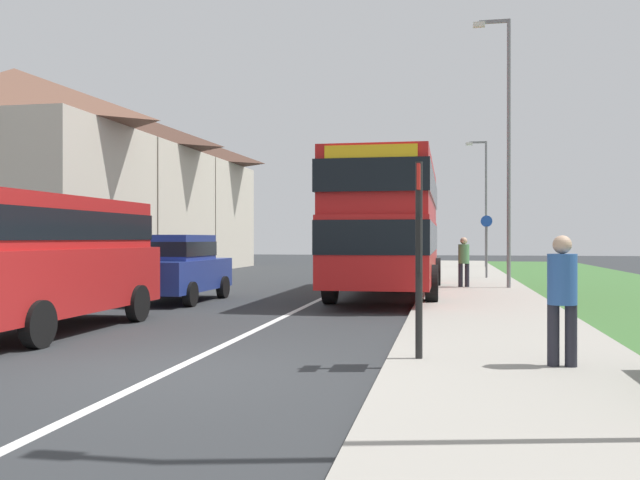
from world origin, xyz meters
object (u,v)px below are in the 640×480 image
pedestrian_walking_away (464,260)px  street_lamp_far (484,195)px  pedestrian_at_stop (562,294)px  parked_van_red (44,252)px  cycle_route_sign (487,244)px  bus_stop_sign (419,246)px  parked_car_blue (175,265)px  street_lamp_mid (506,137)px  double_decker_bus (390,221)px

pedestrian_walking_away → street_lamp_far: street_lamp_far is taller
pedestrian_at_stop → pedestrian_walking_away: same height
parked_van_red → cycle_route_sign: 18.34m
bus_stop_sign → pedestrian_walking_away: bearing=86.3°
pedestrian_walking_away → cycle_route_sign: bearing=79.6°
parked_car_blue → street_lamp_far: street_lamp_far is taller
pedestrian_at_stop → street_lamp_mid: bearing=88.2°
street_lamp_mid → parked_van_red: bearing=-128.5°
parked_van_red → cycle_route_sign: (8.41, 16.30, 0.04)m
street_lamp_mid → street_lamp_far: size_ratio=1.22×
street_lamp_far → parked_van_red: bearing=-108.1°
bus_stop_sign → street_lamp_mid: bearing=80.8°
cycle_route_sign → street_lamp_far: street_lamp_far is taller
pedestrian_at_stop → street_lamp_mid: (0.43, 13.33, 3.78)m
parked_van_red → street_lamp_mid: street_lamp_mid is taller
cycle_route_sign → street_lamp_far: size_ratio=0.37×
double_decker_bus → parked_car_blue: bearing=-151.4°
pedestrian_walking_away → cycle_route_sign: 5.42m
pedestrian_walking_away → parked_van_red: bearing=-124.1°
parked_van_red → street_lamp_far: size_ratio=0.78×
bus_stop_sign → street_lamp_far: bearing=85.5°
double_decker_bus → parked_car_blue: 6.14m
parked_car_blue → street_lamp_mid: 10.78m
pedestrian_walking_away → cycle_route_sign: cycle_route_sign is taller
street_lamp_far → parked_car_blue: bearing=-112.5°
parked_car_blue → pedestrian_walking_away: (7.41, 5.20, 0.04)m
parked_van_red → pedestrian_walking_away: size_ratio=3.22×
parked_van_red → cycle_route_sign: size_ratio=2.13×
cycle_route_sign → street_lamp_far: 11.15m
pedestrian_at_stop → street_lamp_far: bearing=88.8°
pedestrian_walking_away → street_lamp_mid: (1.26, -0.06, 3.78)m
cycle_route_sign → double_decker_bus: bearing=-112.1°
pedestrian_walking_away → street_lamp_mid: size_ratio=0.20×
cycle_route_sign → street_lamp_mid: 6.32m
bus_stop_sign → cycle_route_sign: size_ratio=1.03×
parked_car_blue → pedestrian_at_stop: (8.24, -8.19, 0.04)m
bus_stop_sign → cycle_route_sign: 18.55m
street_lamp_mid → street_lamp_far: 16.23m
double_decker_bus → street_lamp_mid: bearing=33.7°
parked_van_red → street_lamp_far: bearing=71.9°
pedestrian_at_stop → street_lamp_far: 29.71m
pedestrian_walking_away → parked_car_blue: bearing=-145.0°
bus_stop_sign → street_lamp_far: street_lamp_far is taller
parked_van_red → street_lamp_mid: size_ratio=0.64×
bus_stop_sign → pedestrian_at_stop: bearing=-8.2°
pedestrian_at_stop → pedestrian_walking_away: 13.42m
bus_stop_sign → street_lamp_mid: size_ratio=0.31×
bus_stop_sign → street_lamp_mid: 13.64m
parked_car_blue → pedestrian_at_stop: bearing=-44.8°
bus_stop_sign → street_lamp_mid: street_lamp_mid is taller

